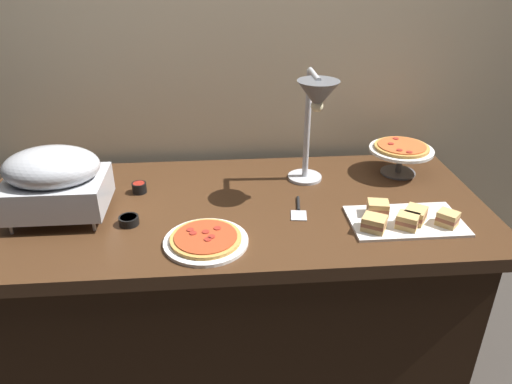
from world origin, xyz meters
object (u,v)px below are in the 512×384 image
at_px(pizza_plate_center, 401,151).
at_px(sauce_cup_far, 129,220).
at_px(heat_lamp, 315,106).
at_px(pizza_plate_front, 206,240).
at_px(chafing_dish, 54,180).
at_px(serving_spatula, 298,210).
at_px(sandwich_platter, 404,219).
at_px(sauce_cup_near, 139,187).

height_order(pizza_plate_center, sauce_cup_far, pizza_plate_center).
bearing_deg(heat_lamp, pizza_plate_front, -141.43).
xyz_separation_m(chafing_dish, heat_lamp, (0.92, 0.11, 0.21)).
relative_size(heat_lamp, pizza_plate_front, 1.66).
height_order(heat_lamp, serving_spatula, heat_lamp).
bearing_deg(serving_spatula, chafing_dish, 178.33).
xyz_separation_m(sandwich_platter, serving_spatula, (-0.35, 0.12, -0.02)).
bearing_deg(pizza_plate_center, pizza_plate_front, -149.85).
height_order(chafing_dish, sauce_cup_near, chafing_dish).
bearing_deg(sauce_cup_far, sauce_cup_near, 88.91).
distance_m(pizza_plate_center, sandwich_platter, 0.43).
distance_m(chafing_dish, sandwich_platter, 1.22).
height_order(chafing_dish, pizza_plate_center, chafing_dish).
distance_m(sandwich_platter, sauce_cup_far, 0.96).
bearing_deg(sauce_cup_far, pizza_plate_center, 17.02).
relative_size(chafing_dish, pizza_plate_center, 1.30).
bearing_deg(sandwich_platter, heat_lamp, 137.34).
relative_size(sandwich_platter, sauce_cup_far, 5.66).
distance_m(chafing_dish, sauce_cup_near, 0.33).
relative_size(sauce_cup_far, serving_spatula, 0.40).
distance_m(pizza_plate_center, sauce_cup_far, 1.13).
distance_m(pizza_plate_center, serving_spatula, 0.56).
bearing_deg(sandwich_platter, pizza_plate_front, -174.69).
xyz_separation_m(pizza_plate_center, serving_spatula, (-0.47, -0.28, -0.10)).
height_order(pizza_plate_front, serving_spatula, pizza_plate_front).
bearing_deg(serving_spatula, pizza_plate_front, -150.77).
bearing_deg(sauce_cup_near, sauce_cup_far, -91.09).
bearing_deg(sandwich_platter, chafing_dish, 172.92).
xyz_separation_m(heat_lamp, sauce_cup_near, (-0.67, 0.06, -0.33)).
relative_size(heat_lamp, sandwich_platter, 1.17).
distance_m(pizza_plate_front, serving_spatula, 0.38).
bearing_deg(serving_spatula, heat_lamp, 63.03).
distance_m(pizza_plate_front, sandwich_platter, 0.69).
bearing_deg(chafing_dish, sauce_cup_far, -16.30).
bearing_deg(pizza_plate_front, sauce_cup_far, 152.44).
height_order(sauce_cup_far, serving_spatula, sauce_cup_far).
distance_m(chafing_dish, sauce_cup_far, 0.29).
bearing_deg(pizza_plate_center, serving_spatula, -149.20).
relative_size(chafing_dish, sauce_cup_far, 4.92).
xyz_separation_m(pizza_plate_center, sauce_cup_far, (-1.08, -0.33, -0.09)).
xyz_separation_m(pizza_plate_front, sauce_cup_near, (-0.26, 0.38, 0.01)).
xyz_separation_m(heat_lamp, serving_spatula, (-0.07, -0.13, -0.35)).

